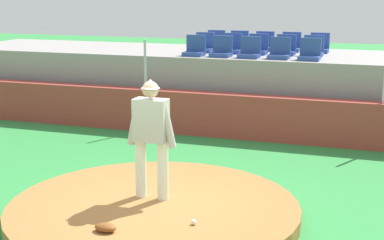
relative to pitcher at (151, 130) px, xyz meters
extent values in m
plane|color=#308A3F|center=(0.12, -0.24, -1.28)|extent=(60.00, 60.00, 0.00)
cylinder|color=#A26B38|center=(0.12, -0.24, -1.17)|extent=(4.35, 4.35, 0.21)
cylinder|color=white|center=(-0.18, 0.00, -0.62)|extent=(0.17, 0.17, 0.89)
cylinder|color=white|center=(0.18, 0.00, -0.62)|extent=(0.17, 0.17, 0.89)
cube|color=#B7B2A8|center=(0.00, 0.00, 0.15)|extent=(0.51, 0.27, 0.64)
cylinder|color=#B7B2A8|center=(-0.27, 0.00, 0.11)|extent=(0.26, 0.11, 0.73)
cylinder|color=#B7B2A8|center=(0.27, 0.00, 0.11)|extent=(0.27, 0.11, 0.73)
sphere|color=tan|center=(0.00, 0.00, 0.62)|extent=(0.25, 0.25, 0.25)
cone|color=#B7B2A8|center=(0.00, 0.00, 0.70)|extent=(0.28, 0.28, 0.14)
sphere|color=white|center=(0.94, -0.79, -1.03)|extent=(0.07, 0.07, 0.07)
ellipsoid|color=brown|center=(-0.09, -1.38, -1.01)|extent=(0.31, 0.21, 0.11)
cube|color=#9E3C32|center=(0.12, 4.81, -0.77)|extent=(16.91, 0.40, 1.00)
cylinder|color=silver|center=(-2.17, 4.81, 0.31)|extent=(0.06, 0.06, 1.16)
cube|color=gray|center=(0.12, 6.89, -0.41)|extent=(16.78, 3.23, 1.73)
cube|color=#2A4791|center=(-1.26, 5.70, 0.50)|extent=(0.48, 0.44, 0.10)
cube|color=#2A4791|center=(-1.26, 5.88, 0.75)|extent=(0.48, 0.08, 0.40)
cube|color=#2A4791|center=(-0.58, 5.72, 0.50)|extent=(0.48, 0.44, 0.10)
cube|color=#2A4791|center=(-0.58, 5.90, 0.75)|extent=(0.48, 0.08, 0.40)
cube|color=#2A4791|center=(0.12, 5.72, 0.50)|extent=(0.48, 0.44, 0.10)
cube|color=#2A4791|center=(0.12, 5.90, 0.75)|extent=(0.48, 0.08, 0.40)
cube|color=#2A4791|center=(0.82, 5.75, 0.50)|extent=(0.48, 0.44, 0.10)
cube|color=#2A4791|center=(0.82, 5.93, 0.75)|extent=(0.48, 0.08, 0.40)
cube|color=#2A4791|center=(1.53, 5.71, 0.50)|extent=(0.48, 0.44, 0.10)
cube|color=#2A4791|center=(1.53, 5.89, 0.75)|extent=(0.48, 0.08, 0.40)
cube|color=#2A4791|center=(-1.30, 6.60, 0.50)|extent=(0.48, 0.44, 0.10)
cube|color=#2A4791|center=(-1.30, 6.78, 0.75)|extent=(0.48, 0.08, 0.40)
cube|color=#2A4791|center=(-0.55, 6.57, 0.50)|extent=(0.48, 0.44, 0.10)
cube|color=#2A4791|center=(-0.55, 6.75, 0.75)|extent=(0.48, 0.08, 0.40)
cube|color=#2A4791|center=(0.12, 6.56, 0.50)|extent=(0.48, 0.44, 0.10)
cube|color=#2A4791|center=(0.12, 6.74, 0.75)|extent=(0.48, 0.08, 0.40)
cube|color=#2A4791|center=(0.82, 6.59, 0.50)|extent=(0.48, 0.44, 0.10)
cube|color=#2A4791|center=(0.82, 6.77, 0.75)|extent=(0.48, 0.08, 0.40)
cube|color=#2A4791|center=(1.50, 6.56, 0.50)|extent=(0.48, 0.44, 0.10)
cube|color=#2A4791|center=(1.50, 6.74, 0.75)|extent=(0.48, 0.08, 0.40)
cube|color=#2A4791|center=(-1.25, 7.45, 0.50)|extent=(0.48, 0.44, 0.10)
cube|color=#2A4791|center=(-1.25, 7.63, 0.75)|extent=(0.48, 0.08, 0.40)
cube|color=#2A4791|center=(-0.60, 7.47, 0.50)|extent=(0.48, 0.44, 0.10)
cube|color=#2A4791|center=(-0.60, 7.65, 0.75)|extent=(0.48, 0.08, 0.40)
cube|color=#2A4791|center=(0.10, 7.45, 0.50)|extent=(0.48, 0.44, 0.10)
cube|color=#2A4791|center=(0.10, 7.63, 0.75)|extent=(0.48, 0.08, 0.40)
cube|color=#2A4791|center=(0.81, 7.44, 0.50)|extent=(0.48, 0.44, 0.10)
cube|color=#2A4791|center=(0.81, 7.62, 0.75)|extent=(0.48, 0.08, 0.40)
cube|color=#2A4791|center=(1.54, 7.44, 0.50)|extent=(0.48, 0.44, 0.10)
cube|color=#2A4791|center=(1.54, 7.62, 0.75)|extent=(0.48, 0.08, 0.40)
camera|label=1|loc=(3.32, -7.81, 2.07)|focal=54.75mm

